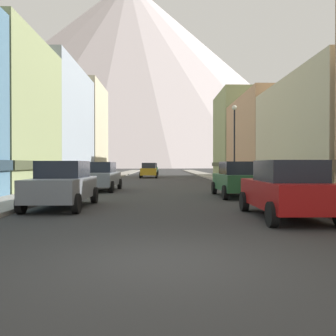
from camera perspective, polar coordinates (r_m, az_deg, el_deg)
The scene contains 19 objects.
ground_plane at distance 6.49m, azimuth -0.81°, elevation -14.29°, with size 400.00×400.00×0.00m, color #313131.
sidewalk_left at distance 41.77m, azimuth -9.51°, elevation -1.54°, with size 2.50×100.00×0.15m, color gray.
sidewalk_right at distance 41.77m, azimuth 7.71°, elevation -1.53°, with size 2.50×100.00×0.15m, color gray.
storefront_left_2 at distance 36.53m, azimuth -20.76°, elevation 6.01°, with size 9.98×13.12×10.55m.
storefront_left_3 at distance 47.78m, azimuth -14.32°, elevation 5.37°, with size 7.37×9.99×11.58m.
storefront_right_1 at distance 25.36m, azimuth 23.94°, elevation 4.45°, with size 6.53×13.04×7.01m.
storefront_right_2 at distance 37.99m, azimuth 15.90°, elevation 4.08°, with size 7.20×13.42×8.20m.
storefront_right_3 at distance 50.54m, azimuth 13.02°, elevation 4.83°, with size 9.53×10.73×11.06m.
car_left_0 at distance 14.58m, azimuth -15.99°, elevation -2.40°, with size 2.07×4.40×1.78m.
car_left_1 at distance 23.17m, azimuth -10.33°, elevation -1.26°, with size 2.17×4.45×1.78m.
car_right_0 at distance 11.86m, azimuth 17.85°, elevation -3.11°, with size 2.06×4.40×1.78m.
car_right_1 at distance 18.96m, azimuth 10.69°, elevation -1.68°, with size 2.12×4.43×1.78m.
car_driving_0 at distance 44.08m, azimuth -2.98°, elevation -0.34°, with size 2.06×4.40×1.78m.
car_driving_1 at distance 55.37m, azimuth -2.56°, elevation -0.13°, with size 2.06×4.40×1.78m.
trash_bin_right at distance 16.37m, azimuth 21.98°, elevation -2.99°, with size 0.59×0.59×0.98m.
potted_plant_0 at distance 25.14m, azimuth -17.06°, elevation -1.75°, with size 0.55×0.55×0.87m.
pedestrian_1 at distance 30.04m, azimuth 11.11°, elevation -0.74°, with size 0.36×0.36×1.71m.
streetlamp_right at distance 27.87m, azimuth 10.23°, elevation 5.42°, with size 0.36×0.36×5.86m.
mountain_backdrop at distance 275.20m, azimuth -6.15°, elevation 14.36°, with size 284.01×284.01×133.63m, color silver.
Camera 1 is at (-0.01, -6.27, 1.67)m, focal length 39.44 mm.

